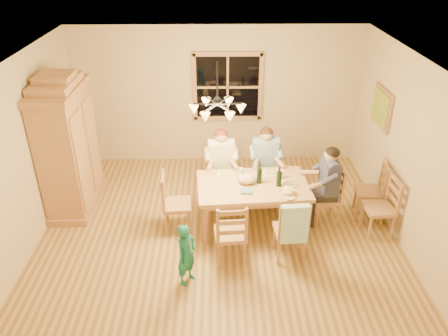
{
  "coord_description": "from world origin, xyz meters",
  "views": [
    {
      "loc": [
        -0.01,
        -5.55,
        4.19
      ],
      "look_at": [
        0.09,
        0.1,
        1.09
      ],
      "focal_mm": 35.0,
      "sensor_mm": 36.0,
      "label": 1
    }
  ],
  "objects_px": {
    "dining_table": "(253,190)",
    "adult_woman": "(221,157)",
    "armoire": "(69,149)",
    "chair_spare_front": "(377,217)",
    "chair_spare_back": "(368,199)",
    "adult_plaid_man": "(265,155)",
    "chair_near_left": "(230,242)",
    "chair_end_right": "(325,205)",
    "wine_bottle_a": "(259,174)",
    "wine_bottle_b": "(279,176)",
    "chair_far_left": "(221,184)",
    "adult_slate_man": "(328,176)",
    "chair_near_right": "(289,239)",
    "chair_end_left": "(177,213)",
    "child": "(186,255)",
    "chandelier": "(217,107)",
    "chair_far_right": "(264,182)"
  },
  "relations": [
    {
      "from": "chair_far_left",
      "to": "adult_slate_man",
      "type": "relative_size",
      "value": 1.13
    },
    {
      "from": "chair_near_right",
      "to": "adult_slate_man",
      "type": "bearing_deg",
      "value": 46.74
    },
    {
      "from": "armoire",
      "to": "chair_far_right",
      "type": "distance_m",
      "value": 3.32
    },
    {
      "from": "adult_plaid_man",
      "to": "adult_slate_man",
      "type": "height_order",
      "value": "same"
    },
    {
      "from": "chandelier",
      "to": "chair_spare_front",
      "type": "xyz_separation_m",
      "value": [
        2.45,
        -0.06,
        -1.77
      ]
    },
    {
      "from": "dining_table",
      "to": "adult_slate_man",
      "type": "height_order",
      "value": "adult_slate_man"
    },
    {
      "from": "chair_near_right",
      "to": "chair_end_left",
      "type": "distance_m",
      "value": 1.79
    },
    {
      "from": "chair_far_left",
      "to": "adult_slate_man",
      "type": "distance_m",
      "value": 1.86
    },
    {
      "from": "chandelier",
      "to": "chair_near_left",
      "type": "relative_size",
      "value": 0.78
    },
    {
      "from": "chair_far_left",
      "to": "chair_near_right",
      "type": "bearing_deg",
      "value": 117.9
    },
    {
      "from": "chair_near_left",
      "to": "child",
      "type": "bearing_deg",
      "value": -147.5
    },
    {
      "from": "chair_near_left",
      "to": "adult_plaid_man",
      "type": "bearing_deg",
      "value": 64.8
    },
    {
      "from": "wine_bottle_a",
      "to": "chair_spare_back",
      "type": "bearing_deg",
      "value": 6.66
    },
    {
      "from": "chair_near_left",
      "to": "child",
      "type": "relative_size",
      "value": 1.1
    },
    {
      "from": "adult_woman",
      "to": "chair_spare_back",
      "type": "relative_size",
      "value": 0.88
    },
    {
      "from": "chair_end_right",
      "to": "wine_bottle_b",
      "type": "distance_m",
      "value": 1.01
    },
    {
      "from": "dining_table",
      "to": "adult_woman",
      "type": "bearing_deg",
      "value": 121.87
    },
    {
      "from": "adult_plaid_man",
      "to": "chair_near_left",
      "type": "bearing_deg",
      "value": 64.8
    },
    {
      "from": "chair_spare_back",
      "to": "child",
      "type": "bearing_deg",
      "value": 127.84
    },
    {
      "from": "chair_spare_back",
      "to": "chair_far_right",
      "type": "bearing_deg",
      "value": 80.97
    },
    {
      "from": "wine_bottle_b",
      "to": "adult_slate_man",
      "type": "bearing_deg",
      "value": 9.64
    },
    {
      "from": "adult_woman",
      "to": "child",
      "type": "bearing_deg",
      "value": 72.76
    },
    {
      "from": "adult_woman",
      "to": "adult_slate_man",
      "type": "height_order",
      "value": "same"
    },
    {
      "from": "chair_near_left",
      "to": "adult_woman",
      "type": "relative_size",
      "value": 1.13
    },
    {
      "from": "chair_end_left",
      "to": "child",
      "type": "bearing_deg",
      "value": 6.4
    },
    {
      "from": "adult_woman",
      "to": "wine_bottle_b",
      "type": "bearing_deg",
      "value": 132.56
    },
    {
      "from": "adult_plaid_man",
      "to": "adult_slate_man",
      "type": "xyz_separation_m",
      "value": [
        0.9,
        -0.74,
        0.0
      ]
    },
    {
      "from": "chair_near_left",
      "to": "wine_bottle_a",
      "type": "bearing_deg",
      "value": 57.84
    },
    {
      "from": "dining_table",
      "to": "chair_far_right",
      "type": "relative_size",
      "value": 1.78
    },
    {
      "from": "chair_far_right",
      "to": "adult_woman",
      "type": "xyz_separation_m",
      "value": [
        -0.75,
        -0.05,
        0.54
      ]
    },
    {
      "from": "chair_near_left",
      "to": "child",
      "type": "xyz_separation_m",
      "value": [
        -0.59,
        -0.44,
        0.15
      ]
    },
    {
      "from": "chair_far_left",
      "to": "chair_end_right",
      "type": "height_order",
      "value": "same"
    },
    {
      "from": "chair_end_right",
      "to": "wine_bottle_a",
      "type": "relative_size",
      "value": 3.0
    },
    {
      "from": "chandelier",
      "to": "child",
      "type": "height_order",
      "value": "chandelier"
    },
    {
      "from": "chair_far_left",
      "to": "wine_bottle_a",
      "type": "height_order",
      "value": "wine_bottle_a"
    },
    {
      "from": "chair_far_left",
      "to": "wine_bottle_a",
      "type": "relative_size",
      "value": 3.0
    },
    {
      "from": "child",
      "to": "chair_spare_front",
      "type": "xyz_separation_m",
      "value": [
        2.87,
        1.02,
        -0.15
      ]
    },
    {
      "from": "dining_table",
      "to": "adult_plaid_man",
      "type": "bearing_deg",
      "value": 71.6
    },
    {
      "from": "armoire",
      "to": "chair_near_left",
      "type": "relative_size",
      "value": 2.32
    },
    {
      "from": "chair_end_right",
      "to": "wine_bottle_b",
      "type": "xyz_separation_m",
      "value": [
        -0.78,
        -0.13,
        0.62
      ]
    },
    {
      "from": "chair_spare_front",
      "to": "chair_end_left",
      "type": "bearing_deg",
      "value": 84.13
    },
    {
      "from": "armoire",
      "to": "chair_spare_front",
      "type": "relative_size",
      "value": 2.32
    },
    {
      "from": "chair_far_left",
      "to": "dining_table",
      "type": "bearing_deg",
      "value": 117.9
    },
    {
      "from": "chair_far_left",
      "to": "chair_far_right",
      "type": "relative_size",
      "value": 1.0
    },
    {
      "from": "chair_end_left",
      "to": "adult_slate_man",
      "type": "height_order",
      "value": "adult_slate_man"
    },
    {
      "from": "chair_far_right",
      "to": "chair_near_left",
      "type": "bearing_deg",
      "value": 64.8
    },
    {
      "from": "dining_table",
      "to": "chair_spare_front",
      "type": "xyz_separation_m",
      "value": [
        1.92,
        -0.24,
        -0.35
      ]
    },
    {
      "from": "chair_far_left",
      "to": "chair_spare_back",
      "type": "distance_m",
      "value": 2.45
    },
    {
      "from": "chair_far_right",
      "to": "chair_near_right",
      "type": "bearing_deg",
      "value": 93.37
    },
    {
      "from": "chair_far_right",
      "to": "chair_end_right",
      "type": "distance_m",
      "value": 1.16
    }
  ]
}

